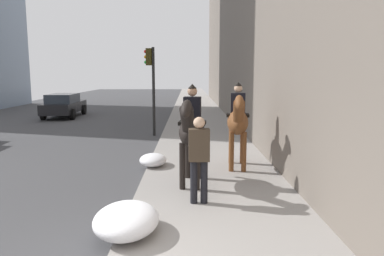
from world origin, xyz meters
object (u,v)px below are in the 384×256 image
(traffic_light_near_curb, at_px, (151,77))
(mounted_horse_near, at_px, (192,130))
(car_near_lane, at_px, (64,105))
(mounted_horse_far, at_px, (238,121))
(pedestrian_greeting, at_px, (199,154))

(traffic_light_near_curb, bearing_deg, mounted_horse_near, -167.60)
(mounted_horse_near, relative_size, car_near_lane, 0.50)
(car_near_lane, bearing_deg, mounted_horse_near, -154.49)
(traffic_light_near_curb, bearing_deg, mounted_horse_far, -154.21)
(mounted_horse_near, relative_size, pedestrian_greeting, 1.35)
(pedestrian_greeting, bearing_deg, mounted_horse_near, 4.92)
(mounted_horse_far, bearing_deg, pedestrian_greeting, -16.15)
(pedestrian_greeting, height_order, car_near_lane, pedestrian_greeting)
(traffic_light_near_curb, bearing_deg, pedestrian_greeting, -168.47)
(pedestrian_greeting, relative_size, traffic_light_near_curb, 0.46)
(mounted_horse_near, relative_size, mounted_horse_far, 1.00)
(mounted_horse_far, distance_m, pedestrian_greeting, 2.96)
(mounted_horse_near, bearing_deg, pedestrian_greeting, 13.41)
(mounted_horse_far, height_order, car_near_lane, mounted_horse_far)
(pedestrian_greeting, relative_size, car_near_lane, 0.37)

